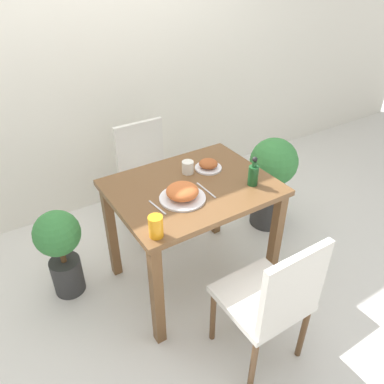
{
  "coord_description": "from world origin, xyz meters",
  "views": [
    {
      "loc": [
        -1.03,
        -1.63,
        2.0
      ],
      "look_at": [
        0.0,
        0.0,
        0.73
      ],
      "focal_mm": 35.0,
      "sensor_mm": 36.0,
      "label": 1
    }
  ],
  "objects_px": {
    "juice_glass": "(156,227)",
    "potted_plant_left": "(60,247)",
    "side_plate": "(208,165)",
    "sauce_bottle": "(253,174)",
    "chair_near": "(273,298)",
    "potted_plant_right": "(272,176)",
    "food_plate": "(182,193)",
    "drink_cup": "(188,167)",
    "chair_far": "(148,173)"
  },
  "relations": [
    {
      "from": "potted_plant_right",
      "to": "food_plate",
      "type": "bearing_deg",
      "value": -163.91
    },
    {
      "from": "chair_far",
      "to": "potted_plant_left",
      "type": "relative_size",
      "value": 1.36
    },
    {
      "from": "drink_cup",
      "to": "chair_far",
      "type": "bearing_deg",
      "value": 92.05
    },
    {
      "from": "chair_near",
      "to": "juice_glass",
      "type": "distance_m",
      "value": 0.7
    },
    {
      "from": "food_plate",
      "to": "drink_cup",
      "type": "distance_m",
      "value": 0.3
    },
    {
      "from": "drink_cup",
      "to": "potted_plant_right",
      "type": "bearing_deg",
      "value": 3.76
    },
    {
      "from": "food_plate",
      "to": "drink_cup",
      "type": "relative_size",
      "value": 3.32
    },
    {
      "from": "sauce_bottle",
      "to": "potted_plant_right",
      "type": "bearing_deg",
      "value": 34.36
    },
    {
      "from": "potted_plant_right",
      "to": "drink_cup",
      "type": "bearing_deg",
      "value": -176.24
    },
    {
      "from": "juice_glass",
      "to": "potted_plant_left",
      "type": "height_order",
      "value": "juice_glass"
    },
    {
      "from": "chair_near",
      "to": "potted_plant_left",
      "type": "bearing_deg",
      "value": -54.47
    },
    {
      "from": "juice_glass",
      "to": "chair_near",
      "type": "bearing_deg",
      "value": -47.16
    },
    {
      "from": "juice_glass",
      "to": "sauce_bottle",
      "type": "relative_size",
      "value": 0.63
    },
    {
      "from": "side_plate",
      "to": "potted_plant_right",
      "type": "distance_m",
      "value": 0.77
    },
    {
      "from": "side_plate",
      "to": "sauce_bottle",
      "type": "height_order",
      "value": "sauce_bottle"
    },
    {
      "from": "drink_cup",
      "to": "sauce_bottle",
      "type": "height_order",
      "value": "sauce_bottle"
    },
    {
      "from": "side_plate",
      "to": "drink_cup",
      "type": "distance_m",
      "value": 0.14
    },
    {
      "from": "potted_plant_left",
      "to": "drink_cup",
      "type": "bearing_deg",
      "value": -14.0
    },
    {
      "from": "side_plate",
      "to": "sauce_bottle",
      "type": "xyz_separation_m",
      "value": [
        0.12,
        -0.3,
        0.04
      ]
    },
    {
      "from": "drink_cup",
      "to": "potted_plant_left",
      "type": "relative_size",
      "value": 0.13
    },
    {
      "from": "side_plate",
      "to": "food_plate",
      "type": "bearing_deg",
      "value": -147.22
    },
    {
      "from": "food_plate",
      "to": "drink_cup",
      "type": "bearing_deg",
      "value": 52.21
    },
    {
      "from": "juice_glass",
      "to": "potted_plant_right",
      "type": "xyz_separation_m",
      "value": [
        1.29,
        0.5,
        -0.38
      ]
    },
    {
      "from": "chair_far",
      "to": "sauce_bottle",
      "type": "bearing_deg",
      "value": -72.84
    },
    {
      "from": "food_plate",
      "to": "potted_plant_right",
      "type": "height_order",
      "value": "food_plate"
    },
    {
      "from": "drink_cup",
      "to": "juice_glass",
      "type": "height_order",
      "value": "juice_glass"
    },
    {
      "from": "drink_cup",
      "to": "potted_plant_left",
      "type": "bearing_deg",
      "value": 166.0
    },
    {
      "from": "juice_glass",
      "to": "sauce_bottle",
      "type": "height_order",
      "value": "sauce_bottle"
    },
    {
      "from": "potted_plant_left",
      "to": "chair_far",
      "type": "bearing_deg",
      "value": 24.22
    },
    {
      "from": "juice_glass",
      "to": "sauce_bottle",
      "type": "bearing_deg",
      "value": 9.12
    },
    {
      "from": "juice_glass",
      "to": "potted_plant_left",
      "type": "distance_m",
      "value": 0.88
    },
    {
      "from": "side_plate",
      "to": "potted_plant_left",
      "type": "distance_m",
      "value": 1.09
    },
    {
      "from": "food_plate",
      "to": "side_plate",
      "type": "bearing_deg",
      "value": 32.78
    },
    {
      "from": "chair_far",
      "to": "potted_plant_left",
      "type": "bearing_deg",
      "value": -155.78
    },
    {
      "from": "sauce_bottle",
      "to": "juice_glass",
      "type": "bearing_deg",
      "value": -170.88
    },
    {
      "from": "food_plate",
      "to": "sauce_bottle",
      "type": "height_order",
      "value": "sauce_bottle"
    },
    {
      "from": "drink_cup",
      "to": "potted_plant_left",
      "type": "distance_m",
      "value": 0.96
    },
    {
      "from": "side_plate",
      "to": "potted_plant_right",
      "type": "xyz_separation_m",
      "value": [
        0.68,
        0.08,
        -0.35
      ]
    },
    {
      "from": "side_plate",
      "to": "potted_plant_right",
      "type": "relative_size",
      "value": 0.23
    },
    {
      "from": "potted_plant_left",
      "to": "food_plate",
      "type": "bearing_deg",
      "value": -34.21
    },
    {
      "from": "potted_plant_left",
      "to": "potted_plant_right",
      "type": "height_order",
      "value": "potted_plant_right"
    },
    {
      "from": "chair_near",
      "to": "potted_plant_right",
      "type": "distance_m",
      "value": 1.29
    },
    {
      "from": "chair_near",
      "to": "food_plate",
      "type": "height_order",
      "value": "chair_near"
    },
    {
      "from": "food_plate",
      "to": "side_plate",
      "type": "relative_size",
      "value": 1.53
    },
    {
      "from": "chair_near",
      "to": "sauce_bottle",
      "type": "height_order",
      "value": "sauce_bottle"
    },
    {
      "from": "chair_near",
      "to": "potted_plant_right",
      "type": "height_order",
      "value": "chair_near"
    },
    {
      "from": "chair_far",
      "to": "potted_plant_right",
      "type": "relative_size",
      "value": 1.13
    },
    {
      "from": "potted_plant_left",
      "to": "potted_plant_right",
      "type": "xyz_separation_m",
      "value": [
        1.66,
        -0.15,
        0.07
      ]
    },
    {
      "from": "chair_far",
      "to": "potted_plant_left",
      "type": "height_order",
      "value": "chair_far"
    },
    {
      "from": "chair_near",
      "to": "potted_plant_left",
      "type": "relative_size",
      "value": 1.36
    }
  ]
}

